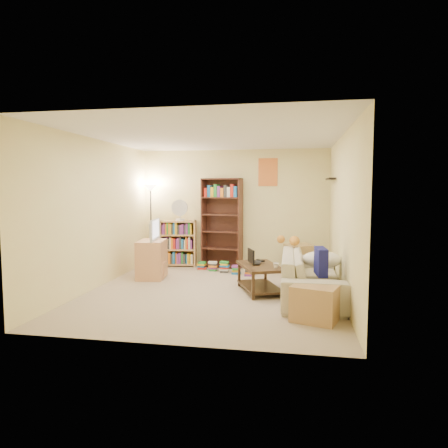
% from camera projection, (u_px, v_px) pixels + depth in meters
% --- Properties ---
extents(room, '(4.50, 4.54, 2.52)m').
position_uv_depth(room, '(213.00, 192.00, 6.34)').
color(room, tan).
rests_on(room, ground).
extents(sofa, '(2.29, 0.94, 0.66)m').
position_uv_depth(sofa, '(311.00, 275.00, 6.22)').
color(sofa, beige).
rests_on(sofa, ground).
extents(navy_pillow, '(0.18, 0.45, 0.39)m').
position_uv_depth(navy_pillow, '(321.00, 262.00, 5.69)').
color(navy_pillow, navy).
rests_on(navy_pillow, sofa).
extents(cream_blanket, '(0.61, 0.44, 0.26)m').
position_uv_depth(cream_blanket, '(322.00, 260.00, 6.22)').
color(cream_blanket, white).
rests_on(cream_blanket, sofa).
extents(tabby_cat, '(0.52, 0.19, 0.18)m').
position_uv_depth(tabby_cat, '(292.00, 241.00, 7.09)').
color(tabby_cat, orange).
rests_on(tabby_cat, sofa).
extents(coffee_table, '(0.89, 1.13, 0.44)m').
position_uv_depth(coffee_table, '(260.00, 274.00, 6.45)').
color(coffee_table, '#3E2B18').
rests_on(coffee_table, ground).
extents(laptop, '(0.33, 0.22, 0.03)m').
position_uv_depth(laptop, '(259.00, 263.00, 6.54)').
color(laptop, black).
rests_on(laptop, coffee_table).
extents(laptop_screen, '(0.14, 0.31, 0.22)m').
position_uv_depth(laptop_screen, '(251.00, 256.00, 6.50)').
color(laptop_screen, white).
rests_on(laptop_screen, laptop).
extents(mug, '(0.12, 0.12, 0.08)m').
position_uv_depth(mug, '(276.00, 266.00, 6.17)').
color(mug, white).
rests_on(mug, coffee_table).
extents(tv_remote, '(0.15, 0.17, 0.02)m').
position_uv_depth(tv_remote, '(260.00, 260.00, 6.79)').
color(tv_remote, black).
rests_on(tv_remote, coffee_table).
extents(tv_stand, '(0.56, 0.72, 0.71)m').
position_uv_depth(tv_stand, '(152.00, 259.00, 7.47)').
color(tv_stand, tan).
rests_on(tv_stand, ground).
extents(television, '(0.71, 0.27, 0.40)m').
position_uv_depth(television, '(151.00, 230.00, 7.42)').
color(television, black).
rests_on(television, tv_stand).
extents(tall_bookshelf, '(0.89, 0.43, 1.89)m').
position_uv_depth(tall_bookshelf, '(222.00, 221.00, 8.44)').
color(tall_bookshelf, '#4A251C').
rests_on(tall_bookshelf, ground).
extents(short_bookshelf, '(0.80, 0.42, 0.99)m').
position_uv_depth(short_bookshelf, '(178.00, 243.00, 8.65)').
color(short_bookshelf, tan).
rests_on(short_bookshelf, ground).
extents(desk_fan, '(0.35, 0.20, 0.46)m').
position_uv_depth(desk_fan, '(180.00, 210.00, 8.53)').
color(desk_fan, silver).
rests_on(desk_fan, short_bookshelf).
extents(floor_lamp, '(0.30, 0.30, 1.76)m').
position_uv_depth(floor_lamp, '(151.00, 201.00, 8.66)').
color(floor_lamp, black).
rests_on(floor_lamp, ground).
extents(side_table, '(0.64, 0.64, 0.57)m').
position_uv_depth(side_table, '(299.00, 259.00, 7.91)').
color(side_table, tan).
rests_on(side_table, ground).
extents(end_cabinet, '(0.66, 0.60, 0.45)m').
position_uv_depth(end_cabinet, '(315.00, 303.00, 5.04)').
color(end_cabinet, tan).
rests_on(end_cabinet, ground).
extents(book_stacks, '(1.22, 0.61, 0.22)m').
position_uv_depth(book_stacks, '(225.00, 268.00, 7.97)').
color(book_stacks, red).
rests_on(book_stacks, ground).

